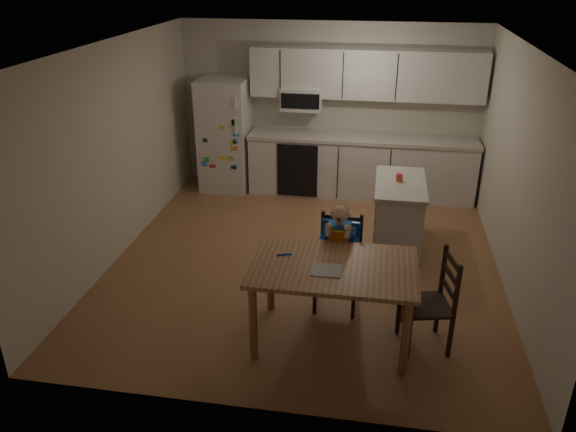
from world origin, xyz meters
The scene contains 10 objects.
room centered at (0.00, 0.48, 1.25)m, with size 4.52×5.01×2.51m.
refrigerator centered at (-1.55, 2.15, 0.85)m, with size 0.72×0.70×1.70m, color silver.
kitchen_run centered at (0.50, 2.24, 0.88)m, with size 3.37×0.62×2.15m.
kitchen_island centered at (1.07, 0.58, 0.43)m, with size 0.60×1.15×0.85m.
red_cup centered at (1.05, 0.61, 0.90)m, with size 0.08×0.08×0.10m, color red.
dining_table centered at (0.45, -1.48, 0.69)m, with size 1.50×0.96×0.80m.
napkin centered at (0.40, -1.58, 0.81)m, with size 0.27×0.23×0.01m, color #A9A9AD.
toddler_spoon centered at (-0.03, -1.37, 0.81)m, with size 0.02×0.02×0.12m, color #0F42AE.
chair_booster centered at (0.46, -0.86, 0.69)m, with size 0.45×0.45×1.15m.
chair_side centered at (1.39, -1.41, 0.54)m, with size 0.50×0.50×0.95m.
Camera 1 is at (0.77, -5.87, 3.32)m, focal length 35.00 mm.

